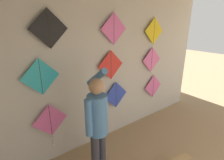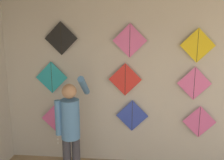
# 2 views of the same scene
# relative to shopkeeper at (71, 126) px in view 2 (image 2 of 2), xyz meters

# --- Properties ---
(back_panel) EXTENTS (5.08, 0.06, 2.80)m
(back_panel) POSITION_rel_shopkeeper_xyz_m (0.82, 0.80, 0.45)
(back_panel) COLOR beige
(back_panel) RESTS_ON ground
(shopkeeper) EXTENTS (0.42, 0.63, 1.69)m
(shopkeeper) POSITION_rel_shopkeeper_xyz_m (0.00, 0.00, 0.00)
(shopkeeper) COLOR #383842
(shopkeeper) RESTS_ON ground
(kite_0) EXTENTS (0.55, 0.04, 0.76)m
(kite_0) POSITION_rel_shopkeeper_xyz_m (-0.44, 0.71, -0.21)
(kite_0) COLOR pink
(kite_1) EXTENTS (0.55, 0.01, 0.55)m
(kite_1) POSITION_rel_shopkeeper_xyz_m (0.89, 0.71, -0.08)
(kite_1) COLOR blue
(kite_2) EXTENTS (0.55, 0.01, 0.55)m
(kite_2) POSITION_rel_shopkeeper_xyz_m (2.02, 0.71, -0.15)
(kite_2) COLOR pink
(kite_3) EXTENTS (0.55, 0.01, 0.55)m
(kite_3) POSITION_rel_shopkeeper_xyz_m (-0.49, 0.71, 0.57)
(kite_3) COLOR #28B2C6
(kite_4) EXTENTS (0.55, 0.01, 0.55)m
(kite_4) POSITION_rel_shopkeeper_xyz_m (0.76, 0.71, 0.56)
(kite_4) COLOR red
(kite_5) EXTENTS (0.55, 0.01, 0.55)m
(kite_5) POSITION_rel_shopkeeper_xyz_m (1.89, 0.71, 0.51)
(kite_5) COLOR pink
(kite_6) EXTENTS (0.55, 0.01, 0.55)m
(kite_6) POSITION_rel_shopkeeper_xyz_m (-0.30, 0.71, 1.23)
(kite_6) COLOR black
(kite_7) EXTENTS (0.55, 0.01, 0.55)m
(kite_7) POSITION_rel_shopkeeper_xyz_m (0.83, 0.71, 1.20)
(kite_7) COLOR pink
(kite_8) EXTENTS (0.55, 0.01, 0.55)m
(kite_8) POSITION_rel_shopkeeper_xyz_m (1.90, 0.71, 1.13)
(kite_8) COLOR yellow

